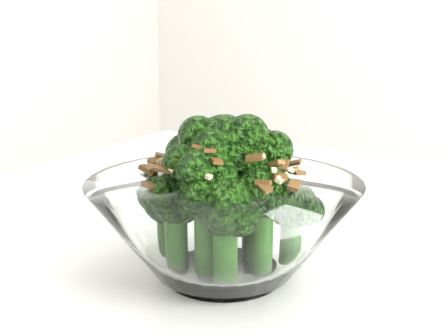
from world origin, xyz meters
The scene contains 1 object.
broccoli_dish centered at (-0.07, -0.20, 0.80)m, with size 0.21×0.21×0.13m.
Camera 1 is at (0.20, -0.61, 0.96)m, focal length 55.00 mm.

